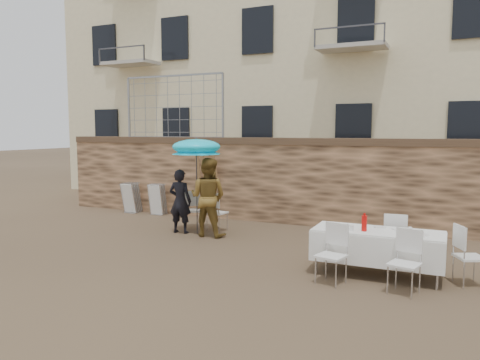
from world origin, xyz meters
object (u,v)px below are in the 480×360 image
at_px(soda_bottle, 364,223).
at_px(chair_stack_left, 135,197).
at_px(table_chair_front_left, 331,254).
at_px(table_chair_front_right, 404,263).
at_px(table_chair_side, 470,255).
at_px(chair_stack_right, 160,199).
at_px(man_suit, 180,201).
at_px(banquet_table, 378,233).
at_px(woman_dress, 208,197).
at_px(table_chair_back, 395,239).
at_px(umbrella, 196,150).
at_px(couple_chair_left, 192,209).
at_px(couple_chair_right, 217,211).

distance_m(soda_bottle, chair_stack_left, 8.12).
height_order(soda_bottle, table_chair_front_left, soda_bottle).
xyz_separation_m(table_chair_front_right, table_chair_side, (0.90, 0.85, 0.00)).
bearing_deg(chair_stack_right, man_suit, -45.45).
height_order(table_chair_front_left, table_chair_front_right, same).
bearing_deg(table_chair_front_left, chair_stack_left, 164.06).
height_order(table_chair_side, chair_stack_left, table_chair_side).
bearing_deg(table_chair_side, chair_stack_right, 42.88).
bearing_deg(man_suit, banquet_table, 157.70).
relative_size(table_chair_front_left, table_chair_front_right, 1.00).
xyz_separation_m(woman_dress, table_chair_front_right, (4.50, -2.19, -0.43)).
bearing_deg(table_chair_front_right, table_chair_back, 115.25).
bearing_deg(soda_bottle, chair_stack_right, 151.49).
xyz_separation_m(man_suit, umbrella, (0.40, 0.10, 1.23)).
distance_m(man_suit, table_chair_front_right, 5.70).
bearing_deg(table_chair_front_right, banquet_table, 137.99).
bearing_deg(woman_dress, table_chair_side, 164.33).
height_order(couple_chair_left, chair_stack_right, couple_chair_left).
distance_m(couple_chair_left, chair_stack_right, 2.31).
bearing_deg(couple_chair_right, couple_chair_left, 8.11).
bearing_deg(table_chair_back, soda_bottle, 62.27).
bearing_deg(table_chair_front_left, umbrella, 163.25).
xyz_separation_m(table_chair_back, chair_stack_right, (-6.82, 2.54, -0.02)).
distance_m(table_chair_front_right, chair_stack_right, 8.21).
distance_m(couple_chair_right, banquet_table, 4.52).
bearing_deg(soda_bottle, table_chair_front_right, -40.60).
relative_size(table_chair_front_left, table_chair_back, 1.00).
height_order(man_suit, umbrella, umbrella).
bearing_deg(couple_chair_right, banquet_table, 161.97).
bearing_deg(chair_stack_left, chair_stack_right, 0.00).
relative_size(couple_chair_right, banquet_table, 0.46).
bearing_deg(table_chair_back, chair_stack_right, -25.31).
distance_m(man_suit, table_chair_back, 5.00).
relative_size(woman_dress, table_chair_back, 1.89).
bearing_deg(couple_chair_left, umbrella, 104.71).
xyz_separation_m(woman_dress, umbrella, (-0.35, 0.10, 1.08)).
bearing_deg(table_chair_side, table_chair_back, 34.61).
bearing_deg(chair_stack_right, table_chair_front_right, -29.86).
bearing_deg(table_chair_back, table_chair_front_left, 57.80).
xyz_separation_m(umbrella, table_chair_side, (5.75, -1.44, -1.51)).
distance_m(man_suit, table_chair_front_left, 4.71).
bearing_deg(table_chair_front_left, couple_chair_left, 161.22).
bearing_deg(table_chair_back, banquet_table, 71.06).
bearing_deg(umbrella, table_chair_front_right, -25.25).
relative_size(table_chair_front_right, table_chair_side, 1.00).
relative_size(woman_dress, table_chair_front_right, 1.89).
relative_size(banquet_table, chair_stack_right, 2.28).
relative_size(couple_chair_right, chair_stack_right, 1.04).
distance_m(couple_chair_right, table_chair_back, 4.42).
height_order(table_chair_side, chair_stack_right, table_chair_side).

